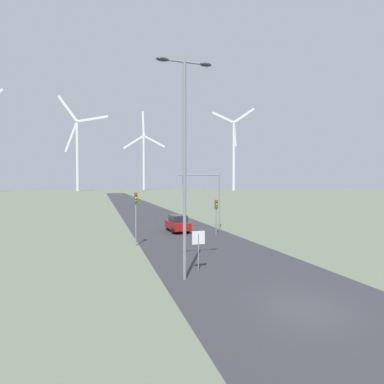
% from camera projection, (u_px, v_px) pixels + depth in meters
% --- Properties ---
extents(ground_plane, '(600.00, 600.00, 0.00)m').
position_uv_depth(ground_plane, '(302.00, 307.00, 12.62)').
color(ground_plane, '#5B6651').
extents(road_surface, '(10.00, 240.00, 0.01)m').
position_uv_depth(road_surface, '(144.00, 211.00, 58.50)').
color(road_surface, '#2D2D33').
rests_on(road_surface, ground).
extents(streetlamp, '(3.09, 0.32, 11.83)m').
position_uv_depth(streetlamp, '(185.00, 147.00, 16.09)').
color(streetlamp, gray).
rests_on(streetlamp, ground).
extents(stop_sign_near, '(0.81, 0.07, 2.38)m').
position_uv_depth(stop_sign_near, '(198.00, 243.00, 18.02)').
color(stop_sign_near, gray).
rests_on(stop_sign_near, ground).
extents(traffic_light_post_near_left, '(0.28, 0.33, 4.49)m').
position_uv_depth(traffic_light_post_near_left, '(136.00, 207.00, 25.18)').
color(traffic_light_post_near_left, gray).
rests_on(traffic_light_post_near_left, ground).
extents(traffic_light_post_near_right, '(0.28, 0.34, 3.57)m').
position_uv_depth(traffic_light_post_near_right, '(216.00, 209.00, 30.77)').
color(traffic_light_post_near_right, gray).
rests_on(traffic_light_post_near_right, ground).
extents(traffic_light_mast_overhead, '(5.06, 0.35, 6.49)m').
position_uv_depth(traffic_light_mast_overhead, '(206.00, 189.00, 34.02)').
color(traffic_light_mast_overhead, gray).
rests_on(traffic_light_mast_overhead, ground).
extents(car_approaching, '(2.04, 4.20, 1.83)m').
position_uv_depth(car_approaching, '(178.00, 223.00, 32.63)').
color(car_approaching, maroon).
rests_on(car_approaching, ground).
extents(wind_turbine_left, '(36.54, 17.10, 72.24)m').
position_uv_depth(wind_turbine_left, '(77.00, 148.00, 224.07)').
color(wind_turbine_left, silver).
rests_on(wind_turbine_left, ground).
extents(wind_turbine_center, '(37.04, 12.48, 71.34)m').
position_uv_depth(wind_turbine_center, '(144.00, 156.00, 272.73)').
color(wind_turbine_center, silver).
rests_on(wind_turbine_center, ground).
extents(wind_turbine_right, '(30.99, 13.85, 65.32)m').
position_uv_depth(wind_turbine_right, '(234.00, 150.00, 237.33)').
color(wind_turbine_right, silver).
rests_on(wind_turbine_right, ground).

